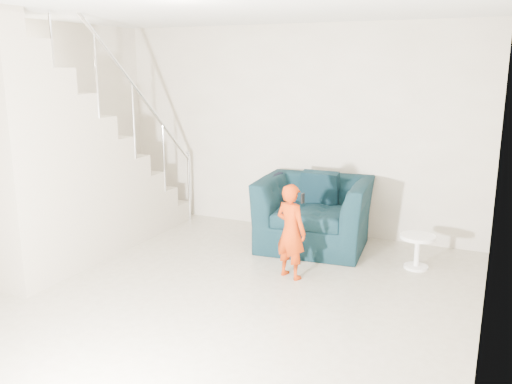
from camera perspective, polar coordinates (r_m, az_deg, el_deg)
floor at (r=5.19m, az=-7.20°, el=-11.84°), size 5.50×5.50×0.00m
ceiling at (r=4.73m, az=-8.20°, el=19.32°), size 5.50×5.50×0.00m
back_wall at (r=7.22m, az=4.07°, el=6.56°), size 5.00×0.00×5.00m
right_wall at (r=4.06m, az=23.80°, el=0.14°), size 0.00×5.50×5.50m
armchair at (r=6.65m, az=6.13°, el=-2.22°), size 1.41×1.26×0.85m
toddler at (r=5.64m, az=3.69°, el=-4.15°), size 0.43×0.35×1.01m
side_table at (r=6.21m, az=16.62°, el=-5.48°), size 0.38×0.38×0.38m
staircase at (r=6.51m, az=-19.98°, el=1.45°), size 1.02×3.03×3.62m
cushion at (r=6.89m, az=6.85°, el=0.38°), size 0.46×0.22×0.46m
throw at (r=6.80m, az=1.74°, el=-0.85°), size 0.06×0.55×0.62m
phone at (r=5.48m, az=4.93°, el=-0.65°), size 0.03×0.05×0.10m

